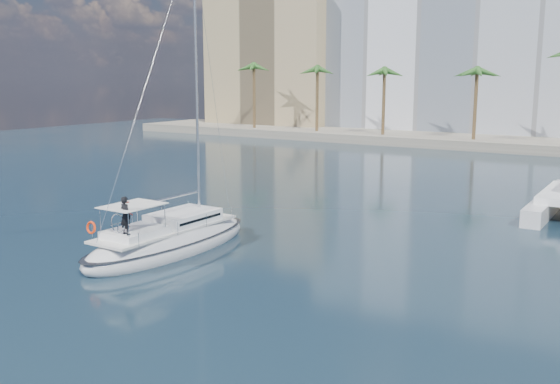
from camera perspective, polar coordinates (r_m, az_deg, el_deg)
The scene contains 8 objects.
ground at distance 29.18m, azimuth -3.66°, elevation -7.45°, with size 160.00×160.00×0.00m, color black.
quay at distance 85.36m, azimuth 21.40°, elevation 4.14°, with size 120.00×14.00×1.20m, color gray.
building_modern at distance 99.62m, azimuth 16.42°, elevation 12.97°, with size 42.00×16.00×28.00m, color white.
building_tan_left at distance 108.48m, azimuth 0.01°, elevation 11.56°, with size 22.00×14.00×22.00m, color tan.
palm_left at distance 94.05m, azimuth 0.17°, elevation 11.28°, with size 3.60×3.60×12.30m.
palm_centre at distance 81.03m, azimuth 21.29°, elevation 10.71°, with size 3.60×3.60×12.30m.
main_sloop at distance 33.23m, azimuth -10.05°, elevation -4.41°, with size 3.79×11.47×16.96m.
seagull at distance 37.29m, azimuth -8.68°, elevation -2.22°, with size 0.94×0.40×0.17m.
Camera 1 is at (16.50, -22.33, 8.98)m, focal length 40.00 mm.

